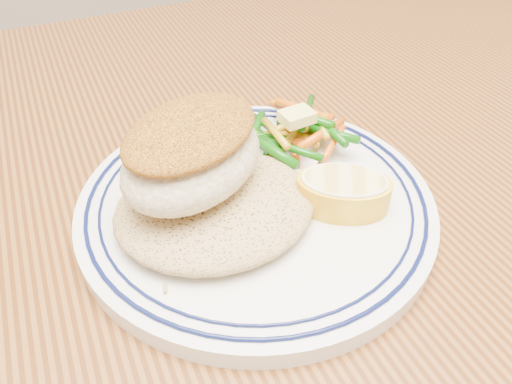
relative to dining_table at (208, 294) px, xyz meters
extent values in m
cube|color=#502A10|center=(0.00, 0.00, 0.08)|extent=(1.50, 0.90, 0.04)
cylinder|color=#502A10|center=(0.68, 0.38, -0.30)|extent=(0.07, 0.07, 0.71)
cylinder|color=white|center=(0.04, -0.01, 0.10)|extent=(0.27, 0.27, 0.01)
torus|color=#0A113F|center=(0.04, -0.01, 0.11)|extent=(0.25, 0.25, 0.00)
torus|color=#0A113F|center=(0.04, -0.01, 0.11)|extent=(0.23, 0.23, 0.00)
ellipsoid|color=#A78853|center=(0.01, -0.02, 0.13)|extent=(0.15, 0.13, 0.03)
ellipsoid|color=beige|center=(0.00, -0.01, 0.16)|extent=(0.14, 0.13, 0.05)
ellipsoid|color=#9B6119|center=(0.00, -0.01, 0.18)|extent=(0.13, 0.12, 0.02)
cylinder|color=#D2560A|center=(0.10, 0.03, 0.12)|extent=(0.03, 0.05, 0.01)
cylinder|color=#0F510A|center=(0.07, 0.04, 0.12)|extent=(0.04, 0.05, 0.01)
cylinder|color=#B98E13|center=(0.09, 0.04, 0.12)|extent=(0.05, 0.03, 0.01)
cylinder|color=#D2560A|center=(0.08, 0.04, 0.12)|extent=(0.04, 0.04, 0.01)
cylinder|color=#B98E13|center=(0.10, 0.06, 0.12)|extent=(0.06, 0.03, 0.01)
cylinder|color=#0F510A|center=(0.07, 0.06, 0.12)|extent=(0.04, 0.05, 0.01)
cylinder|color=#B98E13|center=(0.12, 0.04, 0.12)|extent=(0.03, 0.05, 0.01)
cylinder|color=#0F510A|center=(0.09, 0.05, 0.12)|extent=(0.02, 0.05, 0.01)
cylinder|color=#B98E13|center=(0.12, 0.06, 0.12)|extent=(0.01, 0.05, 0.01)
cylinder|color=#0F510A|center=(0.07, 0.04, 0.12)|extent=(0.05, 0.03, 0.01)
cylinder|color=#0F510A|center=(0.12, 0.04, 0.12)|extent=(0.05, 0.04, 0.01)
cylinder|color=#B98E13|center=(0.09, 0.03, 0.12)|extent=(0.05, 0.03, 0.01)
cylinder|color=#0F510A|center=(0.07, 0.03, 0.12)|extent=(0.01, 0.06, 0.02)
cylinder|color=#D2560A|center=(0.12, 0.01, 0.13)|extent=(0.04, 0.04, 0.01)
cylinder|color=#0F510A|center=(0.11, 0.04, 0.13)|extent=(0.04, 0.04, 0.01)
cylinder|color=#D2560A|center=(0.12, 0.04, 0.13)|extent=(0.05, 0.01, 0.01)
cylinder|color=#B98E13|center=(0.11, 0.06, 0.13)|extent=(0.01, 0.06, 0.01)
cylinder|color=#0F510A|center=(0.08, 0.01, 0.13)|extent=(0.03, 0.06, 0.01)
cylinder|color=#0F510A|center=(0.07, 0.01, 0.13)|extent=(0.02, 0.05, 0.01)
cylinder|color=#D2560A|center=(0.12, 0.02, 0.13)|extent=(0.06, 0.03, 0.01)
cylinder|color=#0F510A|center=(0.12, 0.02, 0.13)|extent=(0.03, 0.05, 0.01)
cylinder|color=#B98E13|center=(0.12, 0.04, 0.13)|extent=(0.02, 0.06, 0.01)
cylinder|color=#D2560A|center=(0.11, 0.05, 0.13)|extent=(0.04, 0.06, 0.01)
cylinder|color=#0F510A|center=(0.12, 0.04, 0.13)|extent=(0.02, 0.05, 0.01)
cylinder|color=#B98E13|center=(0.11, 0.06, 0.13)|extent=(0.04, 0.05, 0.01)
cylinder|color=#0F510A|center=(0.12, 0.02, 0.13)|extent=(0.01, 0.05, 0.01)
cylinder|color=#D2560A|center=(0.12, 0.05, 0.13)|extent=(0.04, 0.04, 0.01)
cylinder|color=#0F510A|center=(0.12, 0.05, 0.13)|extent=(0.04, 0.05, 0.01)
cylinder|color=#B98E13|center=(0.08, 0.03, 0.13)|extent=(0.01, 0.05, 0.01)
cube|color=#F2E476|center=(0.10, 0.03, 0.15)|extent=(0.03, 0.02, 0.01)
torus|color=white|center=(0.09, -0.05, 0.14)|extent=(0.09, 0.09, 0.00)
camera|label=1|loc=(-0.08, -0.28, 0.36)|focal=35.00mm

